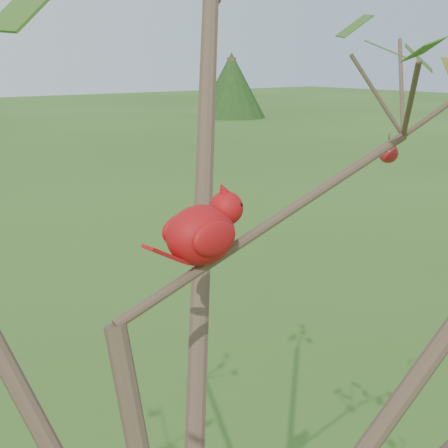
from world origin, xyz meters
The scene contains 2 objects.
crabapple_tree centered at (0.03, -0.02, 2.12)m, with size 2.35×2.05×2.95m.
cardinal centered at (0.11, 0.09, 2.07)m, with size 0.20×0.11×0.14m.
Camera 1 is at (-0.51, -0.77, 2.35)m, focal length 55.00 mm.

